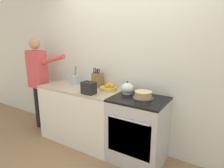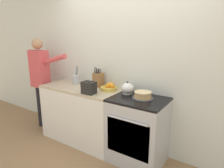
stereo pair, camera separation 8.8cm
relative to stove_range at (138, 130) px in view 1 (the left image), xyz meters
name	(u,v)px [view 1 (the left image)]	position (x,y,z in m)	size (l,w,h in m)	color
ground_plane	(106,162)	(-0.33, -0.29, -0.46)	(16.00, 16.00, 0.00)	#93704C
wall_back	(128,65)	(-0.33, 0.32, 0.84)	(8.00, 0.04, 2.60)	silver
counter_cabinet	(81,114)	(-1.04, 0.00, 0.00)	(1.34, 0.59, 0.92)	white
stove_range	(138,130)	(0.00, 0.00, 0.00)	(0.74, 0.63, 0.92)	#B7BABF
layer_cake	(143,95)	(0.04, 0.04, 0.51)	(0.28, 0.28, 0.09)	#4C4C51
tea_kettle	(127,88)	(-0.24, 0.12, 0.54)	(0.23, 0.19, 0.18)	white
knife_block	(98,80)	(-0.82, 0.19, 0.58)	(0.13, 0.15, 0.32)	olive
utensil_crock	(75,80)	(-1.25, 0.13, 0.54)	(0.12, 0.12, 0.31)	#B7BABF
fruit_bowl	(109,88)	(-0.56, 0.12, 0.50)	(0.26, 0.26, 0.11)	gold
toaster	(89,88)	(-0.70, -0.18, 0.55)	(0.21, 0.14, 0.18)	black
person_baker	(38,76)	(-1.97, -0.05, 0.55)	(0.94, 0.20, 1.68)	black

